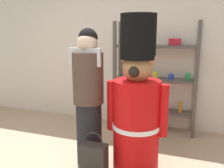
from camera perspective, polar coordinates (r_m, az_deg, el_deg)
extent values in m
cube|color=silver|center=(4.21, 3.94, 8.27)|extent=(6.40, 0.12, 2.60)
cube|color=#4C4742|center=(3.95, 0.61, 1.74)|extent=(0.05, 0.05, 1.74)
cube|color=#4C4742|center=(3.74, 19.01, 0.51)|extent=(0.05, 0.05, 1.74)
cube|color=#4C4742|center=(4.23, 1.92, 2.44)|extent=(0.05, 0.05, 1.74)
cube|color=#4C4742|center=(4.04, 19.06, 1.31)|extent=(0.05, 0.05, 1.74)
cube|color=#4C4742|center=(4.08, 9.66, -6.16)|extent=(1.25, 0.30, 0.04)
cube|color=#4C4742|center=(3.95, 9.93, 1.05)|extent=(1.25, 0.30, 0.04)
cube|color=#4C4742|center=(3.88, 10.21, 8.63)|extent=(1.25, 0.30, 0.04)
cylinder|color=pink|center=(4.06, 3.03, 2.50)|extent=(0.08, 0.08, 0.10)
cylinder|color=white|center=(3.97, 6.38, 2.16)|extent=(0.09, 0.09, 0.09)
cylinder|color=yellow|center=(3.94, 9.99, 2.11)|extent=(0.09, 0.09, 0.11)
cylinder|color=blue|center=(3.92, 13.61, 1.72)|extent=(0.08, 0.08, 0.08)
cylinder|color=green|center=(3.91, 17.26, 1.66)|extent=(0.09, 0.09, 0.10)
cylinder|color=silver|center=(4.12, 4.01, -3.88)|extent=(0.07, 0.07, 0.23)
cylinder|color=navy|center=(4.06, 9.77, -4.54)|extent=(0.06, 0.06, 0.19)
cylinder|color=#B27226|center=(3.99, 15.60, -5.21)|extent=(0.06, 0.06, 0.18)
cube|color=gold|center=(3.93, 6.16, 10.10)|extent=(0.13, 0.11, 0.14)
cube|color=#B21E2D|center=(3.84, 14.44, 9.46)|extent=(0.18, 0.14, 0.10)
cylinder|color=red|center=(2.85, 5.65, -9.61)|extent=(0.53, 0.53, 1.06)
cylinder|color=white|center=(2.85, 5.65, -9.48)|extent=(0.55, 0.55, 0.05)
sphere|color=#A77648|center=(2.68, 5.95, 3.84)|extent=(0.33, 0.33, 0.33)
sphere|color=#A77648|center=(2.70, 3.06, 6.27)|extent=(0.12, 0.12, 0.12)
sphere|color=#A77648|center=(2.63, 9.01, 6.00)|extent=(0.12, 0.12, 0.12)
cylinder|color=black|center=(2.65, 6.11, 10.90)|extent=(0.38, 0.38, 0.48)
cylinder|color=red|center=(2.86, -0.05, -4.99)|extent=(0.11, 0.11, 0.58)
cylinder|color=red|center=(2.73, 11.82, -6.09)|extent=(0.11, 0.11, 0.58)
sphere|color=black|center=(2.54, 5.15, 2.82)|extent=(0.12, 0.12, 0.12)
cylinder|color=black|center=(3.04, -5.33, -11.22)|extent=(0.30, 0.30, 0.76)
cylinder|color=#4C382D|center=(2.84, -5.59, 1.40)|extent=(0.36, 0.36, 0.59)
sphere|color=beige|center=(2.79, -5.76, 9.52)|extent=(0.23, 0.23, 0.23)
cube|color=silver|center=(2.74, -6.33, 6.25)|extent=(0.38, 0.04, 0.20)
sphere|color=black|center=(2.81, -5.60, 10.61)|extent=(0.22, 0.22, 0.22)
cube|color=#332D28|center=(2.88, -4.24, -17.11)|extent=(0.29, 0.16, 0.36)
torus|color=#332D28|center=(2.78, -4.32, -13.19)|extent=(0.22, 0.01, 0.22)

